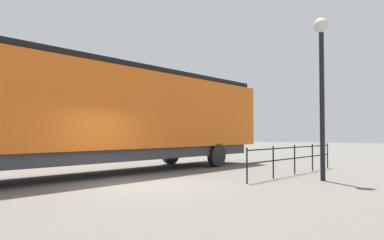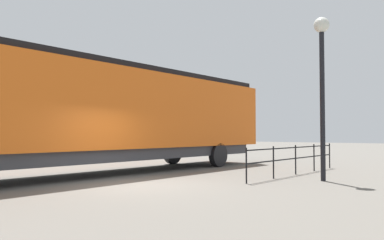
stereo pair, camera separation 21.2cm
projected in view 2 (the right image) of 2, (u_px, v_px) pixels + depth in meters
The scene contains 4 objects.
ground_plane at pixel (139, 185), 11.76m from camera, with size 120.00×120.00×0.00m, color #666059.
locomotive at pixel (113, 113), 15.43m from camera, with size 3.19×17.90×4.20m.
lamp_post at pixel (322, 64), 13.01m from camera, with size 0.51×0.51×5.42m.
platform_fence at pixel (296, 155), 14.96m from camera, with size 0.05×7.17×1.12m.
Camera 2 is at (8.72, -8.14, 1.55)m, focal length 36.77 mm.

